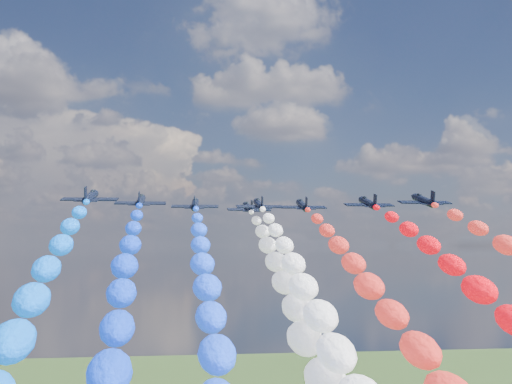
{
  "coord_description": "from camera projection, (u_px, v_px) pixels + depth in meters",
  "views": [
    {
      "loc": [
        -16.57,
        -124.88,
        84.72
      ],
      "look_at": [
        0.0,
        4.0,
        95.35
      ],
      "focal_mm": 46.4,
      "sensor_mm": 36.0,
      "label": 1
    }
  ],
  "objects": [
    {
      "name": "jet_0",
      "position": [
        90.0,
        197.0,
        116.77
      ],
      "size": [
        10.44,
        13.86,
        5.69
      ],
      "primitive_type": null,
      "rotation": [
        0.22,
        0.0,
        -0.06
      ],
      "color": "black"
    },
    {
      "name": "jet_1",
      "position": [
        141.0,
        201.0,
        127.11
      ],
      "size": [
        9.91,
        13.48,
        5.69
      ],
      "primitive_type": null,
      "rotation": [
        0.22,
        0.0,
        -0.01
      ],
      "color": "black"
    },
    {
      "name": "trail_1",
      "position": [
        110.0,
        375.0,
        65.3
      ],
      "size": [
        5.52,
        116.28,
        45.76
      ],
      "primitive_type": null,
      "color": "#0D38E6"
    },
    {
      "name": "jet_2",
      "position": [
        195.0,
        204.0,
        137.62
      ],
      "size": [
        10.53,
        13.92,
        5.69
      ],
      "primitive_type": null,
      "rotation": [
        0.22,
        0.0,
        -0.06
      ],
      "color": "black"
    },
    {
      "name": "trail_2",
      "position": [
        213.0,
        357.0,
        75.81
      ],
      "size": [
        5.52,
        116.28,
        45.76
      ],
      "primitive_type": null,
      "color": "#1645FF"
    },
    {
      "name": "jet_3",
      "position": [
        259.0,
        205.0,
        138.5
      ],
      "size": [
        9.73,
        13.35,
        5.69
      ],
      "primitive_type": null,
      "rotation": [
        0.22,
        0.0,
        -0.0
      ],
      "color": "black"
    },
    {
      "name": "trail_3",
      "position": [
        328.0,
        356.0,
        76.69
      ],
      "size": [
        5.52,
        116.28,
        45.76
      ],
      "primitive_type": null,
      "color": "white"
    },
    {
      "name": "jet_4",
      "position": [
        248.0,
        208.0,
        149.77
      ],
      "size": [
        10.2,
        13.69,
        5.69
      ],
      "primitive_type": null,
      "rotation": [
        0.22,
        0.0,
        0.04
      ],
      "color": "black"
    },
    {
      "name": "trail_4",
      "position": [
        301.0,
        342.0,
        87.96
      ],
      "size": [
        5.52,
        116.28,
        45.76
      ],
      "primitive_type": null,
      "color": "silver"
    },
    {
      "name": "jet_5",
      "position": [
        303.0,
        205.0,
        140.71
      ],
      "size": [
        10.06,
        13.59,
        5.69
      ],
      "primitive_type": null,
      "rotation": [
        0.22,
        0.0,
        -0.03
      ],
      "color": "black"
    },
    {
      "name": "trail_5",
      "position": [
        404.0,
        353.0,
        78.9
      ],
      "size": [
        5.52,
        116.28,
        45.76
      ],
      "primitive_type": null,
      "color": "red"
    },
    {
      "name": "jet_6",
      "position": [
        368.0,
        203.0,
        132.81
      ],
      "size": [
        9.74,
        13.36,
        5.69
      ],
      "primitive_type": null,
      "rotation": [
        0.22,
        0.0,
        0.0
      ],
      "color": "black"
    },
    {
      "name": "jet_7",
      "position": [
        423.0,
        200.0,
        125.29
      ],
      "size": [
        9.84,
        13.43,
        5.69
      ],
      "primitive_type": null,
      "rotation": [
        0.22,
        0.0,
        -0.01
      ],
      "color": "black"
    }
  ]
}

